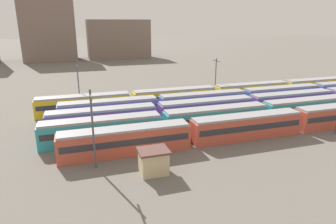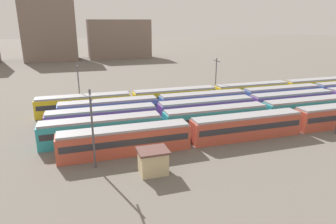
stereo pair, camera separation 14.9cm
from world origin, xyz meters
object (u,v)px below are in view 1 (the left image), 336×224
Objects in this scene: catenary_pole_2 at (93,126)px; train_track_0 at (247,126)px; train_track_2 at (251,105)px; train_track_3 at (244,98)px; signal_hut at (153,161)px; catenary_pole_3 at (216,76)px; train_track_1 at (307,108)px; train_track_4 at (251,91)px; catenary_pole_1 at (78,84)px.

train_track_0 is at bearing 7.56° from catenary_pole_2.
train_track_2 is 5.48m from train_track_3.
train_track_3 is 20.75× the size of signal_hut.
train_track_3 is 7.47× the size of catenary_pole_2.
train_track_2 is 13.90m from catenary_pole_3.
train_track_0 is 0.75× the size of train_track_2.
catenary_pole_3 reaches higher than train_track_2.
train_track_0 is 12.76m from train_track_2.
train_track_1 is 26.00× the size of signal_hut.
train_track_0 is 25.25m from train_track_4.
catenary_pole_1 reaches higher than train_track_1.
catenary_pole_2 is (0.85, -26.60, 0.10)m from catenary_pole_1.
train_track_2 reaches higher than signal_hut.
train_track_3 is 34.06m from signal_hut.
catenary_pole_3 reaches higher than signal_hut.
train_track_0 is 5.58× the size of catenary_pole_2.
train_track_1 is at bearing -24.42° from catenary_pole_1.
signal_hut is (7.36, -30.08, -3.89)m from catenary_pole_1.
train_track_2 is (7.40, 10.40, 0.00)m from train_track_0.
catenary_pole_2 reaches higher than signal_hut.
catenary_pole_3 is (30.54, 0.35, -0.18)m from catenary_pole_1.
train_track_4 is at bearing -21.17° from catenary_pole_3.
catenary_pole_2 reaches higher than train_track_3.
train_track_3 is at bearing 71.74° from train_track_2.
signal_hut is at bearing -160.35° from train_track_1.
catenary_pole_2 is 8.40m from signal_hut.
train_track_4 is 38.68m from catenary_pole_1.
train_track_0 is at bearing -105.10° from catenary_pole_3.
train_track_1 is 10.25m from train_track_2.
catenary_pole_2 is (-39.48, -8.29, 3.64)m from train_track_1.
train_track_1 is at bearing -30.50° from train_track_2.
train_track_2 is at bearing 23.75° from catenary_pole_2.
train_track_4 is (5.21, 5.20, 0.00)m from train_track_3.
train_track_1 is 9.55× the size of catenary_pole_1.
train_track_3 and train_track_4 have the same top height.
catenary_pole_3 reaches higher than train_track_3.
catenary_pole_2 is (-32.36, -18.69, 3.64)m from train_track_3.
train_track_3 is at bearing 124.37° from train_track_1.
train_track_2 is 33.68m from catenary_pole_2.
train_track_2 is 34.30m from catenary_pole_1.
catenary_pole_3 is at bearing 117.70° from train_track_1.
train_track_0 is 24.94m from catenary_pole_3.
catenary_pole_1 is at bearing 135.71° from train_track_0.
train_track_4 is 44.67m from catenary_pole_2.
train_track_1 is at bearing -83.04° from train_track_4.
catenary_pole_2 reaches higher than train_track_1.
train_track_2 is 1.00× the size of train_track_3.
catenary_pole_3 is at bearing 107.98° from train_track_3.
train_track_3 is at bearing -13.39° from catenary_pole_1.
catenary_pole_2 is (-30.65, -13.49, 3.64)m from train_track_2.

